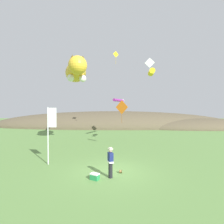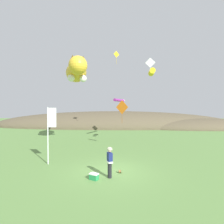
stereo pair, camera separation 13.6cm
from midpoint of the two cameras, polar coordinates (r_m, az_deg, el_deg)
The scene contains 12 objects.
ground_plane at distance 11.77m, azimuth -0.11°, elevation -18.95°, with size 120.00×120.00×0.00m, color #5B8442.
distant_hill_ridge at distance 39.43m, azimuth 5.03°, elevation -4.72°, with size 59.65×16.03×6.85m.
festival_attendant at distance 10.57m, azimuth -0.37°, elevation -15.87°, with size 0.39×0.48×1.77m.
kite_spool at distance 11.56m, azimuth 2.96°, elevation -18.79°, with size 0.15×0.21×0.21m.
picnic_cooler at distance 10.62m, azimuth -5.52°, elevation -20.21°, with size 0.59×0.52×0.36m.
festival_banner_pole at distance 13.42m, azimuth -19.34°, elevation -4.60°, with size 0.66×0.08×4.14m.
kite_giant_cat at distance 20.65m, azimuth -11.31°, elevation 12.75°, with size 3.51×8.02×2.50m.
kite_fish_windsock at distance 18.62m, azimuth 12.97°, elevation 12.42°, with size 0.78×2.16×0.65m.
kite_tube_streamer at distance 23.83m, azimuth 2.56°, elevation 3.84°, with size 1.63×3.06×0.44m.
kite_diamond_gold at distance 25.07m, azimuth 1.61°, elevation 18.26°, with size 0.75×0.48×1.78m.
kite_diamond_white at distance 23.06m, azimuth 12.56°, elevation 15.41°, with size 1.21×0.31×2.15m.
kite_diamond_orange at distance 17.68m, azimuth 3.51°, elevation 1.54°, with size 1.21×0.83×2.35m.
Camera 2 is at (0.34, -11.05, 4.05)m, focal length 28.00 mm.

